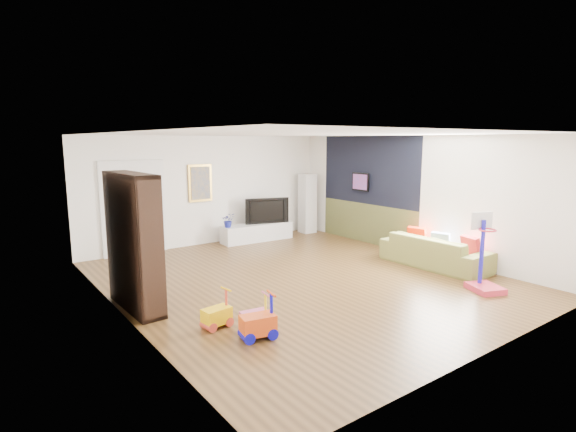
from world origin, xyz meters
TOP-DOWN VIEW (x-y plane):
  - floor at (0.00, 0.00)m, footprint 6.50×7.50m
  - ceiling at (0.00, 0.00)m, footprint 6.50×7.50m
  - wall_back at (0.00, 3.75)m, footprint 6.50×0.00m
  - wall_front at (0.00, -3.75)m, footprint 6.50×0.00m
  - wall_left at (-3.25, 0.00)m, footprint 0.00×7.50m
  - wall_right at (3.25, 0.00)m, footprint 0.00×7.50m
  - navy_accent at (3.23, 1.40)m, footprint 0.01×3.20m
  - olive_wainscot at (3.23, 1.40)m, footprint 0.01×3.20m
  - doorway at (-1.90, 3.71)m, footprint 1.45×0.06m
  - painting_back at (-0.25, 3.71)m, footprint 0.62×0.06m
  - artwork_right at (3.17, 1.60)m, footprint 0.04×0.56m
  - media_console at (1.10, 3.25)m, footprint 1.94×0.56m
  - tall_cabinet at (2.84, 3.32)m, footprint 0.41×0.41m
  - bookshelf at (-2.98, 0.33)m, footprint 0.43×1.46m
  - sofa at (2.75, -0.99)m, footprint 0.91×2.24m
  - basketball_hoop at (2.14, -2.47)m, footprint 0.65×0.71m
  - ride_on_yellow at (-2.33, -1.08)m, footprint 0.42×0.29m
  - ride_on_orange at (-2.06, -1.73)m, footprint 0.50×0.36m
  - ride_on_pink at (-1.95, -1.48)m, footprint 0.41×0.29m
  - child at (-1.90, 3.41)m, footprint 0.37×0.28m
  - tv at (1.39, 3.26)m, footprint 1.15×0.50m
  - vase_plant at (0.27, 3.27)m, footprint 0.39×0.36m
  - pillow_left at (2.99, -1.64)m, footprint 0.21×0.43m
  - pillow_center at (2.94, -0.99)m, footprint 0.19×0.39m
  - pillow_right at (2.97, -0.36)m, footprint 0.22×0.41m

SIDE VIEW (x-z plane):
  - floor at x=0.00m, z-range 0.00..0.00m
  - media_console at x=1.10m, z-range 0.00..0.45m
  - ride_on_pink at x=-1.95m, z-range 0.00..0.51m
  - ride_on_yellow at x=-2.33m, z-range 0.00..0.53m
  - ride_on_orange at x=-2.06m, z-range 0.00..0.60m
  - sofa at x=2.75m, z-range 0.00..0.65m
  - child at x=-1.90m, z-range 0.00..0.89m
  - olive_wainscot at x=3.23m, z-range 0.00..1.00m
  - pillow_left at x=2.99m, z-range 0.30..0.72m
  - pillow_center at x=2.94m, z-range 0.33..0.70m
  - pillow_right at x=2.97m, z-range 0.32..0.71m
  - vase_plant at x=0.27m, z-range 0.45..0.81m
  - basketball_hoop at x=2.14m, z-range 0.00..1.37m
  - tv at x=1.39m, z-range 0.45..1.12m
  - tall_cabinet at x=2.84m, z-range 0.00..1.67m
  - doorway at x=-1.90m, z-range 0.00..2.10m
  - bookshelf at x=-2.98m, z-range 0.00..2.11m
  - wall_back at x=0.00m, z-range 0.00..2.70m
  - wall_front at x=0.00m, z-range 0.00..2.70m
  - wall_left at x=-3.25m, z-range 0.00..2.70m
  - wall_right at x=3.25m, z-range 0.00..2.70m
  - artwork_right at x=3.17m, z-range 1.32..1.78m
  - painting_back at x=-0.25m, z-range 1.09..2.01m
  - navy_accent at x=3.23m, z-range 1.00..2.70m
  - ceiling at x=0.00m, z-range 2.70..2.70m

